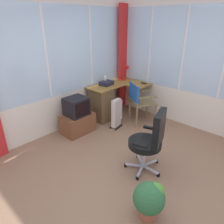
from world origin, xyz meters
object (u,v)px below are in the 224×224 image
object	(u,v)px
desk	(103,102)
spray_bottle	(105,80)
potted_plant	(150,199)
tv_remote	(144,83)
wooden_armchair	(138,98)
paper_tray	(106,83)
desk_lamp	(127,70)
space_heater	(117,113)
office_chair	(151,138)
tv_on_stand	(77,117)

from	to	relation	value
desk	spray_bottle	xyz separation A→B (m)	(0.21, 0.15, 0.46)
spray_bottle	potted_plant	distance (m)	3.05
tv_remote	wooden_armchair	world-z (taller)	wooden_armchair
paper_tray	desk_lamp	bearing A→B (deg)	-3.48
paper_tray	space_heater	xyz separation A→B (m)	(-0.27, -0.57, -0.49)
office_chair	tv_on_stand	xyz separation A→B (m)	(0.01, 1.75, -0.24)
desk_lamp	office_chair	distance (m)	2.53
wooden_armchair	desk	bearing A→B (deg)	118.44
tv_on_stand	potted_plant	world-z (taller)	tv_on_stand
spray_bottle	office_chair	bearing A→B (deg)	-117.93
desk_lamp	potted_plant	bearing A→B (deg)	-135.85
desk_lamp	spray_bottle	distance (m)	0.66
desk	tv_on_stand	world-z (taller)	desk
desk_lamp	wooden_armchair	world-z (taller)	desk_lamp
office_chair	tv_remote	bearing A→B (deg)	37.87
space_heater	desk	bearing A→B (deg)	78.81
potted_plant	space_heater	bearing A→B (deg)	51.29
paper_tray	tv_on_stand	distance (m)	1.11
paper_tray	wooden_armchair	bearing A→B (deg)	-74.35
tv_remote	office_chair	size ratio (longest dim) A/B	0.15
desk	paper_tray	size ratio (longest dim) A/B	4.38
tv_remote	paper_tray	xyz separation A→B (m)	(-0.68, 0.58, 0.03)
spray_bottle	paper_tray	xyz separation A→B (m)	(-0.05, -0.09, -0.06)
tv_on_stand	potted_plant	bearing A→B (deg)	-107.64
paper_tray	tv_remote	bearing A→B (deg)	-40.35
paper_tray	space_heater	size ratio (longest dim) A/B	0.46
tv_remote	paper_tray	distance (m)	0.89
space_heater	tv_on_stand	bearing A→B (deg)	148.25
office_chair	spray_bottle	bearing A→B (deg)	62.07
desk	office_chair	bearing A→B (deg)	-114.49
desk	office_chair	xyz separation A→B (m)	(-0.83, -1.82, 0.15)
space_heater	spray_bottle	bearing A→B (deg)	64.41
tv_remote	spray_bottle	distance (m)	0.92
tv_on_stand	wooden_armchair	bearing A→B (deg)	-27.91
spray_bottle	tv_remote	bearing A→B (deg)	-46.38
paper_tray	tv_on_stand	size ratio (longest dim) A/B	0.40
desk	desk_lamp	bearing A→B (deg)	1.19
desk_lamp	tv_remote	xyz separation A→B (m)	(-0.00, -0.53, -0.23)
wooden_armchair	space_heater	world-z (taller)	wooden_armchair
tv_remote	space_heater	bearing A→B (deg)	177.32
space_heater	wooden_armchair	bearing A→B (deg)	-21.64
desk_lamp	tv_on_stand	xyz separation A→B (m)	(-1.67, -0.08, -0.68)
potted_plant	wooden_armchair	bearing A→B (deg)	39.80
desk_lamp	space_heater	bearing A→B (deg)	-150.95
wooden_armchair	tv_on_stand	size ratio (longest dim) A/B	1.22
desk	spray_bottle	distance (m)	0.53
desk_lamp	tv_remote	bearing A→B (deg)	-90.49
tv_remote	spray_bottle	size ratio (longest dim) A/B	0.69
spray_bottle	tv_on_stand	xyz separation A→B (m)	(-1.03, -0.21, -0.55)
paper_tray	potted_plant	xyz separation A→B (m)	(-1.69, -2.35, -0.54)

